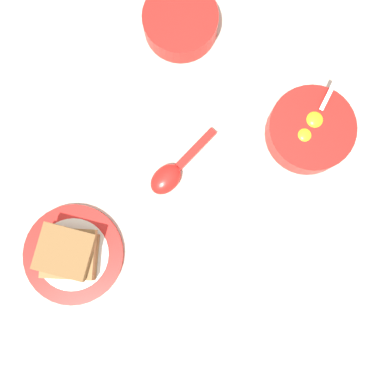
{
  "coord_description": "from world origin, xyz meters",
  "views": [
    {
      "loc": [
        0.07,
        -0.08,
        0.78
      ],
      "look_at": [
        0.01,
        -0.02,
        0.02
      ],
      "focal_mm": 42.0,
      "sensor_mm": 36.0,
      "label": 1
    }
  ],
  "objects_px": {
    "congee_bowl": "(181,22)",
    "soup_spoon": "(171,174)",
    "toast_plate": "(74,254)",
    "toast_sandwich": "(68,253)",
    "egg_bowl": "(310,130)"
  },
  "relations": [
    {
      "from": "congee_bowl",
      "to": "soup_spoon",
      "type": "bearing_deg",
      "value": -47.75
    },
    {
      "from": "toast_plate",
      "to": "toast_sandwich",
      "type": "xyz_separation_m",
      "value": [
        -0.0,
        0.0,
        0.03
      ]
    },
    {
      "from": "congee_bowl",
      "to": "toast_plate",
      "type": "bearing_deg",
      "value": -68.5
    },
    {
      "from": "toast_sandwich",
      "to": "soup_spoon",
      "type": "bearing_deg",
      "value": 84.78
    },
    {
      "from": "toast_sandwich",
      "to": "congee_bowl",
      "type": "distance_m",
      "value": 0.45
    },
    {
      "from": "egg_bowl",
      "to": "toast_sandwich",
      "type": "xyz_separation_m",
      "value": [
        -0.14,
        -0.44,
        0.01
      ]
    },
    {
      "from": "egg_bowl",
      "to": "toast_sandwich",
      "type": "relative_size",
      "value": 1.25
    },
    {
      "from": "egg_bowl",
      "to": "congee_bowl",
      "type": "xyz_separation_m",
      "value": [
        -0.3,
        -0.02,
        -0.0
      ]
    },
    {
      "from": "toast_plate",
      "to": "soup_spoon",
      "type": "distance_m",
      "value": 0.22
    },
    {
      "from": "egg_bowl",
      "to": "soup_spoon",
      "type": "bearing_deg",
      "value": -117.4
    },
    {
      "from": "toast_plate",
      "to": "soup_spoon",
      "type": "height_order",
      "value": "soup_spoon"
    },
    {
      "from": "toast_sandwich",
      "to": "soup_spoon",
      "type": "relative_size",
      "value": 0.79
    },
    {
      "from": "toast_sandwich",
      "to": "congee_bowl",
      "type": "bearing_deg",
      "value": 111.34
    },
    {
      "from": "congee_bowl",
      "to": "egg_bowl",
      "type": "bearing_deg",
      "value": 4.15
    },
    {
      "from": "soup_spoon",
      "to": "congee_bowl",
      "type": "relative_size",
      "value": 1.14
    }
  ]
}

